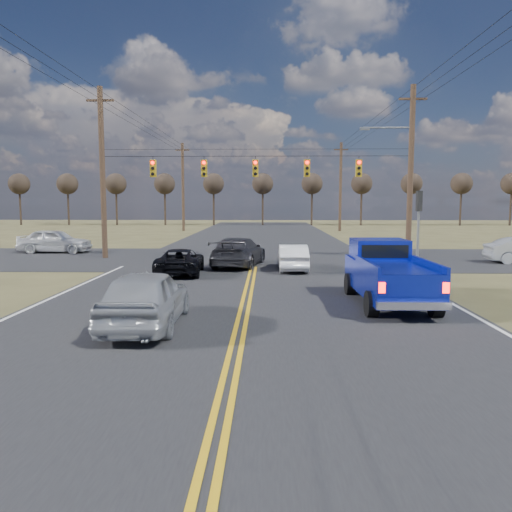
{
  "coord_description": "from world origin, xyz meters",
  "views": [
    {
      "loc": [
        0.72,
        -11.42,
        3.37
      ],
      "look_at": [
        0.32,
        5.67,
        1.5
      ],
      "focal_mm": 35.0,
      "sensor_mm": 36.0,
      "label": 1
    }
  ],
  "objects_px": {
    "dgrey_car_queue": "(239,252)",
    "cross_car_west": "(55,241)",
    "black_suv": "(180,261)",
    "pickup_truck": "(387,274)",
    "silver_suv": "(146,298)",
    "white_car_queue": "(293,257)"
  },
  "relations": [
    {
      "from": "silver_suv",
      "to": "white_car_queue",
      "type": "height_order",
      "value": "silver_suv"
    },
    {
      "from": "pickup_truck",
      "to": "silver_suv",
      "type": "relative_size",
      "value": 1.17
    },
    {
      "from": "pickup_truck",
      "to": "silver_suv",
      "type": "distance_m",
      "value": 7.92
    },
    {
      "from": "dgrey_car_queue",
      "to": "white_car_queue",
      "type": "bearing_deg",
      "value": 161.15
    },
    {
      "from": "white_car_queue",
      "to": "dgrey_car_queue",
      "type": "xyz_separation_m",
      "value": [
        -2.76,
        1.5,
        0.12
      ]
    },
    {
      "from": "pickup_truck",
      "to": "cross_car_west",
      "type": "distance_m",
      "value": 24.08
    },
    {
      "from": "cross_car_west",
      "to": "silver_suv",
      "type": "bearing_deg",
      "value": -150.17
    },
    {
      "from": "dgrey_car_queue",
      "to": "black_suv",
      "type": "bearing_deg",
      "value": 59.04
    },
    {
      "from": "silver_suv",
      "to": "dgrey_car_queue",
      "type": "bearing_deg",
      "value": -99.08
    },
    {
      "from": "pickup_truck",
      "to": "white_car_queue",
      "type": "height_order",
      "value": "pickup_truck"
    },
    {
      "from": "dgrey_car_queue",
      "to": "cross_car_west",
      "type": "distance_m",
      "value": 14.08
    },
    {
      "from": "pickup_truck",
      "to": "black_suv",
      "type": "relative_size",
      "value": 1.27
    },
    {
      "from": "pickup_truck",
      "to": "dgrey_car_queue",
      "type": "xyz_separation_m",
      "value": [
        -5.48,
        9.53,
        -0.24
      ]
    },
    {
      "from": "dgrey_car_queue",
      "to": "cross_car_west",
      "type": "xyz_separation_m",
      "value": [
        -12.49,
        6.51,
        0.04
      ]
    },
    {
      "from": "pickup_truck",
      "to": "cross_car_west",
      "type": "bearing_deg",
      "value": 137.56
    },
    {
      "from": "pickup_truck",
      "to": "white_car_queue",
      "type": "xyz_separation_m",
      "value": [
        -2.71,
        8.03,
        -0.35
      ]
    },
    {
      "from": "cross_car_west",
      "to": "black_suv",
      "type": "bearing_deg",
      "value": -132.92
    },
    {
      "from": "silver_suv",
      "to": "cross_car_west",
      "type": "relative_size",
      "value": 1.0
    },
    {
      "from": "black_suv",
      "to": "cross_car_west",
      "type": "relative_size",
      "value": 0.93
    },
    {
      "from": "pickup_truck",
      "to": "cross_car_west",
      "type": "height_order",
      "value": "pickup_truck"
    },
    {
      "from": "silver_suv",
      "to": "cross_car_west",
      "type": "height_order",
      "value": "silver_suv"
    },
    {
      "from": "pickup_truck",
      "to": "black_suv",
      "type": "height_order",
      "value": "pickup_truck"
    }
  ]
}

